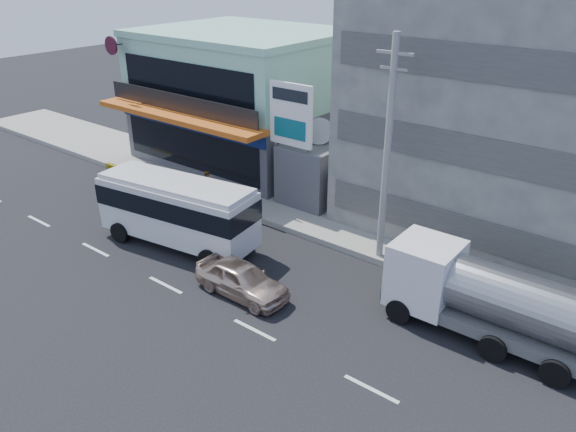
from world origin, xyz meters
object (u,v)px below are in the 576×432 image
object	(u,v)px
shop_building	(245,100)
minibus	(177,207)
tanker_truck	(486,298)
billboard	(291,122)
sedan	(242,279)
satellite_dish	(319,141)
utility_pole_near	(387,153)
motorcycle_rider	(209,198)
concrete_building	(549,90)

from	to	relation	value
shop_building	minibus	xyz separation A→B (m)	(5.72, -11.07, -2.05)
minibus	tanker_truck	distance (m)	14.10
billboard	tanker_truck	bearing A→B (deg)	-19.46
sedan	shop_building	bearing A→B (deg)	41.81
satellite_dish	minibus	distance (m)	8.60
utility_pole_near	motorcycle_rider	distance (m)	10.97
utility_pole_near	tanker_truck	size ratio (longest dim) A/B	1.29
shop_building	tanker_truck	xyz separation A→B (m)	(19.67, -9.05, -2.37)
satellite_dish	utility_pole_near	size ratio (longest dim) A/B	0.15
concrete_building	minibus	xyz separation A→B (m)	(-12.28, -12.13, -5.05)
concrete_building	satellite_dish	world-z (taller)	concrete_building
shop_building	billboard	bearing A→B (deg)	-32.32
concrete_building	tanker_truck	size ratio (longest dim) A/B	2.07
tanker_truck	motorcycle_rider	distance (m)	15.78
shop_building	concrete_building	bearing A→B (deg)	3.35
satellite_dish	motorcycle_rider	world-z (taller)	satellite_dish
minibus	motorcycle_rider	world-z (taller)	minibus
tanker_truck	concrete_building	bearing A→B (deg)	99.38
tanker_truck	billboard	bearing A→B (deg)	160.54
satellite_dish	sedan	bearing A→B (deg)	-72.47
sedan	tanker_truck	size ratio (longest dim) A/B	0.54
billboard	minibus	world-z (taller)	billboard
concrete_building	motorcycle_rider	world-z (taller)	concrete_building
concrete_building	minibus	world-z (taller)	concrete_building
motorcycle_rider	utility_pole_near	bearing A→B (deg)	4.92
concrete_building	sedan	xyz separation A→B (m)	(-7.00, -13.50, -6.28)
billboard	utility_pole_near	world-z (taller)	utility_pole_near
shop_building	tanker_truck	size ratio (longest dim) A/B	1.61
shop_building	satellite_dish	size ratio (longest dim) A/B	8.27
utility_pole_near	tanker_truck	world-z (taller)	utility_pole_near
minibus	tanker_truck	xyz separation A→B (m)	(13.95, 2.03, -0.32)
motorcycle_rider	minibus	bearing A→B (deg)	-64.86
billboard	motorcycle_rider	distance (m)	6.08
sedan	tanker_truck	world-z (taller)	tanker_truck
satellite_dish	minibus	world-z (taller)	satellite_dish
utility_pole_near	concrete_building	bearing A→B (deg)	62.24
shop_building	minibus	world-z (taller)	shop_building
satellite_dish	utility_pole_near	distance (m)	7.17
tanker_truck	satellite_dish	bearing A→B (deg)	152.40
billboard	tanker_truck	size ratio (longest dim) A/B	0.89
utility_pole_near	sedan	distance (m)	7.97
satellite_dish	utility_pole_near	world-z (taller)	utility_pole_near
concrete_building	satellite_dish	bearing A→B (deg)	-158.20
satellite_dish	tanker_truck	world-z (taller)	satellite_dish
utility_pole_near	tanker_truck	distance (m)	7.13
concrete_building	utility_pole_near	bearing A→B (deg)	-117.76
shop_building	satellite_dish	world-z (taller)	shop_building
concrete_building	utility_pole_near	distance (m)	8.79
concrete_building	motorcycle_rider	size ratio (longest dim) A/B	7.22
concrete_building	tanker_truck	world-z (taller)	concrete_building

